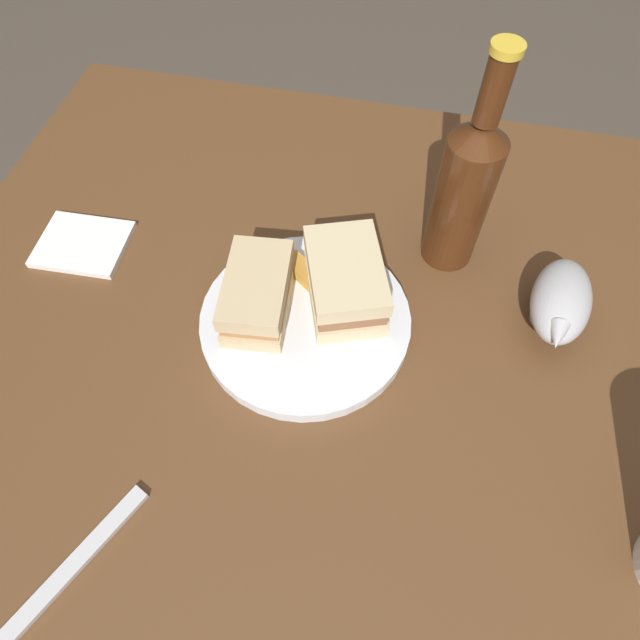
{
  "coord_description": "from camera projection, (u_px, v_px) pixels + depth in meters",
  "views": [
    {
      "loc": [
        0.05,
        -0.31,
        1.29
      ],
      "look_at": [
        -0.02,
        0.01,
        0.78
      ],
      "focal_mm": 30.79,
      "sensor_mm": 36.0,
      "label": 1
    }
  ],
  "objects": [
    {
      "name": "sandwich_half_right",
      "position": [
        257.0,
        294.0,
        0.61
      ],
      "size": [
        0.08,
        0.12,
        0.06
      ],
      "color": "#CCB284",
      "rests_on": "plate"
    },
    {
      "name": "dining_table",
      "position": [
        330.0,
        452.0,
        0.94
      ],
      "size": [
        1.01,
        0.88,
        0.75
      ],
      "primitive_type": "cube",
      "color": "brown",
      "rests_on": "ground"
    },
    {
      "name": "cider_bottle",
      "position": [
        465.0,
        189.0,
        0.6
      ],
      "size": [
        0.06,
        0.06,
        0.28
      ],
      "color": "#47230F",
      "rests_on": "dining_table"
    },
    {
      "name": "plate",
      "position": [
        305.0,
        321.0,
        0.63
      ],
      "size": [
        0.24,
        0.24,
        0.02
      ],
      "primitive_type": "cylinder",
      "color": "white",
      "rests_on": "dining_table"
    },
    {
      "name": "potato_wedge_back",
      "position": [
        347.0,
        273.0,
        0.64
      ],
      "size": [
        0.05,
        0.04,
        0.02
      ],
      "primitive_type": "cube",
      "rotation": [
        0.0,
        0.0,
        5.88
      ],
      "color": "#AD702D",
      "rests_on": "plate"
    },
    {
      "name": "gravy_boat",
      "position": [
        560.0,
        302.0,
        0.61
      ],
      "size": [
        0.08,
        0.13,
        0.06
      ],
      "color": "#B7B7BC",
      "rests_on": "dining_table"
    },
    {
      "name": "sandwich_half_left",
      "position": [
        347.0,
        282.0,
        0.61
      ],
      "size": [
        0.12,
        0.14,
        0.06
      ],
      "color": "beige",
      "rests_on": "plate"
    },
    {
      "name": "ground_plane",
      "position": [
        327.0,
        505.0,
        1.26
      ],
      "size": [
        6.0,
        6.0,
        0.0
      ],
      "primitive_type": "plane",
      "color": "#4C4238"
    },
    {
      "name": "napkin",
      "position": [
        83.0,
        244.0,
        0.7
      ],
      "size": [
        0.11,
        0.09,
        0.01
      ],
      "primitive_type": "cube",
      "rotation": [
        0.0,
        0.0,
        0.04
      ],
      "color": "white",
      "rests_on": "dining_table"
    },
    {
      "name": "potato_wedge_middle",
      "position": [
        330.0,
        288.0,
        0.63
      ],
      "size": [
        0.04,
        0.05,
        0.02
      ],
      "primitive_type": "cube",
      "rotation": [
        0.0,
        0.0,
        2.14
      ],
      "color": "#AD702D",
      "rests_on": "plate"
    },
    {
      "name": "fork",
      "position": [
        68.0,
        571.0,
        0.49
      ],
      "size": [
        0.09,
        0.17,
        0.01
      ],
      "primitive_type": "cube",
      "rotation": [
        0.0,
        0.0,
        4.28
      ],
      "color": "silver",
      "rests_on": "dining_table"
    },
    {
      "name": "potato_wedge_front",
      "position": [
        303.0,
        272.0,
        0.65
      ],
      "size": [
        0.05,
        0.05,
        0.02
      ],
      "primitive_type": "cube",
      "rotation": [
        0.0,
        0.0,
        5.64
      ],
      "color": "gold",
      "rests_on": "plate"
    }
  ]
}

